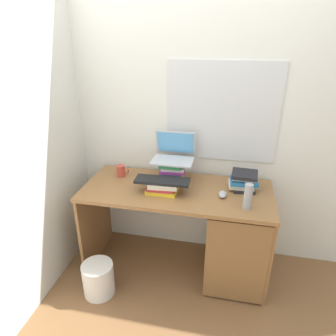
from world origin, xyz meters
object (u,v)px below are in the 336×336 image
at_px(desk, 222,233).
at_px(book_stack_tall, 172,171).
at_px(laptop, 174,153).
at_px(computer_mouse, 223,194).
at_px(keyboard, 162,181).
at_px(book_stack_side, 244,181).
at_px(book_stack_keyboard_riser, 163,187).
at_px(wastebasket, 98,279).
at_px(mug, 121,171).
at_px(water_bottle, 248,196).

xyz_separation_m(desk, book_stack_tall, (-0.45, 0.16, 0.44)).
bearing_deg(laptop, computer_mouse, -28.93).
bearing_deg(keyboard, book_stack_side, 15.22).
height_order(desk, book_stack_keyboard_riser, book_stack_keyboard_riser).
bearing_deg(computer_mouse, desk, 35.03).
bearing_deg(computer_mouse, keyboard, -175.81).
xyz_separation_m(book_stack_keyboard_riser, keyboard, (0.00, -0.01, 0.06)).
distance_m(book_stack_tall, book_stack_keyboard_riser, 0.21).
relative_size(book_stack_keyboard_riser, laptop, 0.74).
xyz_separation_m(laptop, wastebasket, (-0.48, -0.63, -0.86)).
distance_m(book_stack_keyboard_riser, laptop, 0.32).
relative_size(book_stack_side, laptop, 0.69).
bearing_deg(desk, keyboard, -174.08).
xyz_separation_m(book_stack_tall, keyboard, (-0.04, -0.21, 0.01)).
distance_m(desk, keyboard, 0.67).
distance_m(keyboard, wastebasket, 0.93).
distance_m(book_stack_keyboard_riser, mug, 0.46).
distance_m(book_stack_keyboard_riser, keyboard, 0.06).
xyz_separation_m(computer_mouse, mug, (-0.88, 0.18, 0.03)).
relative_size(water_bottle, wastebasket, 0.69).
relative_size(book_stack_keyboard_riser, book_stack_side, 1.07).
relative_size(book_stack_tall, book_stack_keyboard_riser, 0.89).
relative_size(computer_mouse, wastebasket, 0.38).
xyz_separation_m(keyboard, water_bottle, (0.64, -0.10, -0.01)).
relative_size(book_stack_side, computer_mouse, 2.23).
height_order(mug, water_bottle, water_bottle).
height_order(mug, wastebasket, mug).
relative_size(laptop, water_bottle, 1.77).
bearing_deg(wastebasket, keyboard, 39.06).
xyz_separation_m(desk, laptop, (-0.45, 0.22, 0.58)).
relative_size(book_stack_tall, mug, 1.97).
relative_size(book_stack_keyboard_riser, computer_mouse, 2.38).
bearing_deg(water_bottle, wastebasket, -166.63).
relative_size(book_stack_tall, water_bottle, 1.16).
relative_size(desk, book_stack_keyboard_riser, 6.07).
height_order(book_stack_keyboard_riser, water_bottle, water_bottle).
bearing_deg(book_stack_tall, wastebasket, -129.95).
bearing_deg(water_bottle, book_stack_keyboard_riser, 170.27).
relative_size(laptop, keyboard, 0.80).
distance_m(book_stack_side, laptop, 0.60).
bearing_deg(mug, wastebasket, -92.59).
xyz_separation_m(computer_mouse, wastebasket, (-0.90, -0.39, -0.66)).
height_order(book_stack_keyboard_riser, wastebasket, book_stack_keyboard_riser).
bearing_deg(water_bottle, book_stack_side, 94.71).
bearing_deg(computer_mouse, mug, 168.71).
bearing_deg(water_bottle, keyboard, 170.97).
xyz_separation_m(desk, book_stack_keyboard_riser, (-0.49, -0.04, 0.40)).
xyz_separation_m(book_stack_keyboard_riser, laptop, (0.04, 0.26, 0.18)).
xyz_separation_m(book_stack_side, laptop, (-0.58, 0.08, 0.15)).
xyz_separation_m(book_stack_tall, laptop, (0.00, 0.06, 0.14)).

